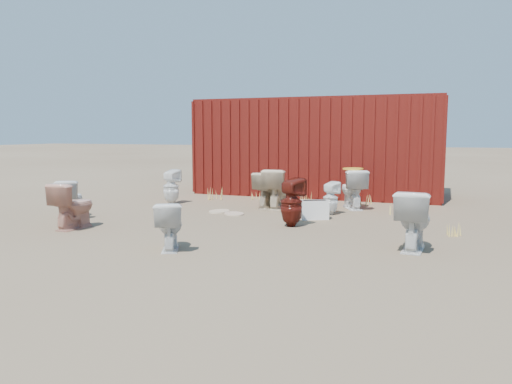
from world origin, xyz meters
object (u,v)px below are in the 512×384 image
(toilet_front_maroon, at_px, (292,202))
(toilet_back_e, at_px, (331,198))
(toilet_front_pink, at_px, (73,206))
(loose_tank, at_px, (314,210))
(toilet_back_a, at_px, (171,187))
(toilet_front_c, at_px, (169,226))
(toilet_front_e, at_px, (413,220))
(toilet_back_yellowlid, at_px, (352,189))
(toilet_back_beige_left, at_px, (278,189))
(shipping_container, at_px, (320,147))
(toilet_front_a, at_px, (71,199))
(toilet_back_beige_right, at_px, (270,190))

(toilet_front_maroon, relative_size, toilet_back_e, 1.28)
(toilet_front_pink, height_order, loose_tank, toilet_front_pink)
(toilet_back_a, bearing_deg, toilet_front_c, 130.09)
(toilet_front_e, bearing_deg, toilet_front_c, 23.67)
(toilet_back_e, bearing_deg, toilet_back_yellowlid, -80.17)
(toilet_back_beige_left, bearing_deg, toilet_front_c, 85.93)
(toilet_front_pink, xyz_separation_m, toilet_back_a, (0.03, 3.06, -0.00))
(toilet_back_yellowlid, bearing_deg, shipping_container, -87.66)
(toilet_front_e, bearing_deg, toilet_back_yellowlid, -64.34)
(toilet_front_a, relative_size, toilet_front_e, 0.88)
(toilet_front_maroon, distance_m, toilet_front_e, 2.26)
(toilet_front_e, distance_m, loose_tank, 2.60)
(shipping_container, bearing_deg, toilet_front_a, -122.95)
(toilet_back_a, xyz_separation_m, toilet_back_beige_right, (2.25, 0.17, -0.00))
(toilet_front_e, relative_size, toilet_back_e, 1.27)
(toilet_back_a, distance_m, loose_tank, 3.54)
(toilet_front_pink, distance_m, toilet_front_maroon, 3.59)
(toilet_back_beige_right, distance_m, loose_tank, 1.55)
(toilet_front_pink, height_order, toilet_back_beige_left, toilet_back_beige_left)
(toilet_back_beige_left, bearing_deg, toilet_back_e, 163.05)
(toilet_back_a, bearing_deg, loose_tank, 176.75)
(toilet_front_c, distance_m, toilet_front_e, 3.27)
(shipping_container, bearing_deg, toilet_front_c, -93.32)
(toilet_back_e, height_order, loose_tank, toilet_back_e)
(toilet_front_maroon, relative_size, toilet_front_e, 1.01)
(shipping_container, distance_m, toilet_front_pink, 6.68)
(shipping_container, distance_m, toilet_back_yellowlid, 2.74)
(toilet_front_a, relative_size, toilet_front_pink, 0.93)
(toilet_back_beige_left, bearing_deg, toilet_front_a, 35.59)
(toilet_front_maroon, xyz_separation_m, toilet_back_e, (0.35, 1.44, -0.09))
(loose_tank, bearing_deg, toilet_front_a, 170.77)
(toilet_front_e, distance_m, toilet_back_beige_right, 4.12)
(shipping_container, relative_size, toilet_back_yellowlid, 7.36)
(toilet_front_pink, height_order, toilet_front_c, toilet_front_pink)
(shipping_container, height_order, toilet_back_e, shipping_container)
(toilet_front_a, xyz_separation_m, toilet_back_beige_left, (3.23, 2.39, 0.06))
(toilet_front_maroon, bearing_deg, toilet_front_pink, 49.65)
(toilet_back_a, height_order, toilet_back_e, toilet_back_a)
(toilet_back_a, relative_size, toilet_back_e, 1.20)
(toilet_front_c, height_order, loose_tank, toilet_front_c)
(toilet_back_e, bearing_deg, toilet_front_pink, 64.17)
(shipping_container, distance_m, loose_tank, 4.06)
(shipping_container, distance_m, toilet_back_e, 3.47)
(toilet_front_pink, bearing_deg, toilet_front_c, 164.83)
(toilet_front_pink, bearing_deg, toilet_back_beige_left, -124.29)
(toilet_back_beige_right, xyz_separation_m, toilet_back_e, (1.35, -0.35, -0.06))
(toilet_front_a, xyz_separation_m, loose_tank, (4.25, 1.43, -0.18))
(toilet_front_pink, relative_size, toilet_back_a, 1.00)
(toilet_front_pink, relative_size, toilet_back_e, 1.20)
(shipping_container, distance_m, toilet_back_a, 4.07)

